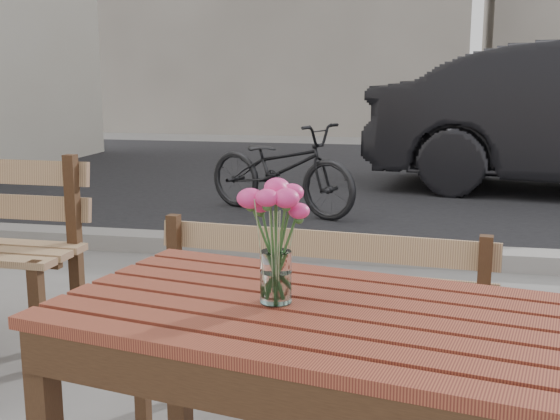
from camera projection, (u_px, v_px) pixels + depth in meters
name	position (u px, v px, depth m)	size (l,w,h in m)	color
street	(399.00, 204.00, 6.88)	(30.00, 8.12, 0.12)	black
main_table	(308.00, 354.00, 1.72)	(1.34, 0.94, 0.75)	#551D16
main_bench	(314.00, 308.00, 2.51)	(1.29, 0.50, 0.79)	#845E44
main_vase	(276.00, 227.00, 1.68)	(0.17, 0.17, 0.30)	white
bicycle	(281.00, 168.00, 6.51)	(0.57, 1.63, 0.85)	black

